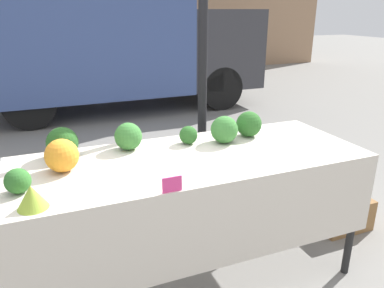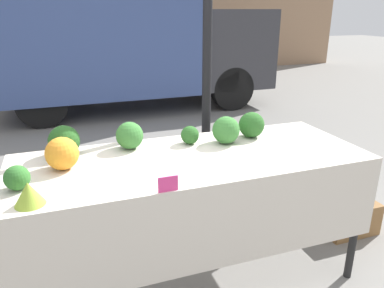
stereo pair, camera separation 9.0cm
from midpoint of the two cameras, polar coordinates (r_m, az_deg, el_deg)
ground_plane at (r=2.74m, az=1.00°, el=-19.61°), size 40.00×40.00×0.00m
tent_pole at (r=2.91m, az=3.17°, el=10.90°), size 0.07×0.07×2.58m
parked_truck at (r=7.00m, az=-9.97°, el=15.42°), size 4.84×2.03×2.28m
market_table at (r=2.26m, az=1.74°, el=-5.15°), size 2.15×0.82×0.90m
orange_cauliflower at (r=2.17m, az=-18.08°, el=-1.40°), size 0.18×0.18×0.18m
romanesco_head at (r=1.85m, az=-22.33°, el=-7.02°), size 0.14×0.14×0.11m
broccoli_head_0 at (r=2.40m, az=-8.43°, el=1.29°), size 0.17×0.17×0.17m
broccoli_head_1 at (r=2.37m, az=-17.89°, el=0.44°), size 0.19×0.19×0.19m
broccoli_head_2 at (r=2.63m, az=10.03°, el=2.89°), size 0.18×0.18×0.18m
broccoli_head_3 at (r=2.47m, az=0.72°, el=1.37°), size 0.12×0.12×0.12m
broccoli_head_4 at (r=2.02m, az=-23.97°, el=-4.74°), size 0.13×0.13×0.13m
broccoli_head_5 at (r=2.49m, az=6.24°, el=2.12°), size 0.18×0.18×0.18m
price_sign at (r=1.84m, az=-2.26°, el=-6.12°), size 0.10×0.01×0.08m
produce_crate at (r=3.42m, az=23.19°, el=-9.98°), size 0.43×0.33×0.26m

